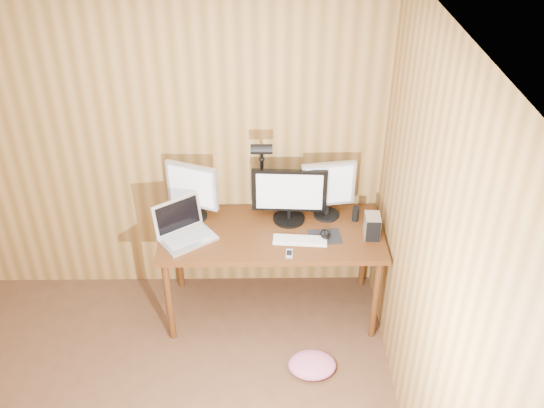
{
  "coord_description": "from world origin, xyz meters",
  "views": [
    {
      "loc": [
        0.89,
        -1.9,
        3.31
      ],
      "look_at": [
        0.93,
        1.58,
        1.02
      ],
      "focal_mm": 40.0,
      "sensor_mm": 36.0,
      "label": 1
    }
  ],
  "objects_px": {
    "hard_drive": "(372,226)",
    "desk": "(272,239)",
    "keyboard": "(300,240)",
    "mouse": "(325,234)",
    "monitor_left": "(192,190)",
    "laptop": "(183,229)",
    "phone": "(289,253)",
    "monitor_right": "(328,188)",
    "monitor_center": "(289,195)",
    "speaker": "(356,214)",
    "desk_lamp": "(262,166)"
  },
  "relations": [
    {
      "from": "monitor_center",
      "to": "laptop",
      "type": "xyz_separation_m",
      "value": [
        -0.75,
        -0.2,
        -0.15
      ]
    },
    {
      "from": "monitor_center",
      "to": "monitor_left",
      "type": "distance_m",
      "value": 0.7
    },
    {
      "from": "laptop",
      "to": "monitor_center",
      "type": "bearing_deg",
      "value": -20.77
    },
    {
      "from": "monitor_center",
      "to": "speaker",
      "type": "distance_m",
      "value": 0.52
    },
    {
      "from": "monitor_right",
      "to": "laptop",
      "type": "distance_m",
      "value": 1.08
    },
    {
      "from": "desk",
      "to": "laptop",
      "type": "bearing_deg",
      "value": -169.05
    },
    {
      "from": "monitor_center",
      "to": "mouse",
      "type": "height_order",
      "value": "monitor_center"
    },
    {
      "from": "mouse",
      "to": "speaker",
      "type": "relative_size",
      "value": 0.96
    },
    {
      "from": "laptop",
      "to": "phone",
      "type": "height_order",
      "value": "laptop"
    },
    {
      "from": "laptop",
      "to": "speaker",
      "type": "xyz_separation_m",
      "value": [
        1.24,
        0.18,
        -0.01
      ]
    },
    {
      "from": "desk",
      "to": "laptop",
      "type": "relative_size",
      "value": 3.45
    },
    {
      "from": "laptop",
      "to": "desk_lamp",
      "type": "bearing_deg",
      "value": -9.04
    },
    {
      "from": "monitor_left",
      "to": "phone",
      "type": "bearing_deg",
      "value": -12.12
    },
    {
      "from": "monitor_left",
      "to": "laptop",
      "type": "bearing_deg",
      "value": -81.14
    },
    {
      "from": "keyboard",
      "to": "mouse",
      "type": "bearing_deg",
      "value": 20.36
    },
    {
      "from": "hard_drive",
      "to": "speaker",
      "type": "bearing_deg",
      "value": 117.9
    },
    {
      "from": "laptop",
      "to": "phone",
      "type": "xyz_separation_m",
      "value": [
        0.74,
        -0.22,
        -0.06
      ]
    },
    {
      "from": "desk",
      "to": "monitor_center",
      "type": "xyz_separation_m",
      "value": [
        0.13,
        0.07,
        0.34
      ]
    },
    {
      "from": "mouse",
      "to": "desk",
      "type": "bearing_deg",
      "value": 163.02
    },
    {
      "from": "desk",
      "to": "monitor_center",
      "type": "bearing_deg",
      "value": 30.15
    },
    {
      "from": "desk",
      "to": "monitor_left",
      "type": "relative_size",
      "value": 3.6
    },
    {
      "from": "monitor_left",
      "to": "phone",
      "type": "xyz_separation_m",
      "value": [
        0.69,
        -0.46,
        -0.23
      ]
    },
    {
      "from": "monitor_center",
      "to": "hard_drive",
      "type": "distance_m",
      "value": 0.63
    },
    {
      "from": "mouse",
      "to": "laptop",
      "type": "bearing_deg",
      "value": -177.46
    },
    {
      "from": "desk",
      "to": "monitor_left",
      "type": "xyz_separation_m",
      "value": [
        -0.57,
        0.12,
        0.36
      ]
    },
    {
      "from": "laptop",
      "to": "keyboard",
      "type": "bearing_deg",
      "value": -40.16
    },
    {
      "from": "monitor_center",
      "to": "monitor_left",
      "type": "xyz_separation_m",
      "value": [
        -0.7,
        0.05,
        0.02
      ]
    },
    {
      "from": "laptop",
      "to": "mouse",
      "type": "relative_size",
      "value": 4.16
    },
    {
      "from": "keyboard",
      "to": "phone",
      "type": "height_order",
      "value": "keyboard"
    },
    {
      "from": "monitor_center",
      "to": "desk_lamp",
      "type": "bearing_deg",
      "value": 161.3
    },
    {
      "from": "monitor_left",
      "to": "mouse",
      "type": "xyz_separation_m",
      "value": [
        0.95,
        -0.26,
        -0.22
      ]
    },
    {
      "from": "phone",
      "to": "speaker",
      "type": "height_order",
      "value": "speaker"
    },
    {
      "from": "mouse",
      "to": "phone",
      "type": "relative_size",
      "value": 1.18
    },
    {
      "from": "speaker",
      "to": "desk",
      "type": "bearing_deg",
      "value": -174.35
    },
    {
      "from": "monitor_right",
      "to": "speaker",
      "type": "xyz_separation_m",
      "value": [
        0.21,
        -0.06,
        -0.18
      ]
    },
    {
      "from": "monitor_center",
      "to": "mouse",
      "type": "xyz_separation_m",
      "value": [
        0.25,
        -0.22,
        -0.2
      ]
    },
    {
      "from": "keyboard",
      "to": "mouse",
      "type": "relative_size",
      "value": 3.47
    },
    {
      "from": "hard_drive",
      "to": "desk",
      "type": "bearing_deg",
      "value": 172.46
    },
    {
      "from": "desk",
      "to": "monitor_center",
      "type": "relative_size",
      "value": 2.96
    },
    {
      "from": "mouse",
      "to": "desk_lamp",
      "type": "height_order",
      "value": "desk_lamp"
    },
    {
      "from": "laptop",
      "to": "hard_drive",
      "type": "bearing_deg",
      "value": -35.75
    },
    {
      "from": "monitor_left",
      "to": "speaker",
      "type": "height_order",
      "value": "monitor_left"
    },
    {
      "from": "keyboard",
      "to": "speaker",
      "type": "bearing_deg",
      "value": 36.17
    },
    {
      "from": "desk_lamp",
      "to": "phone",
      "type": "bearing_deg",
      "value": -88.18
    },
    {
      "from": "mouse",
      "to": "speaker",
      "type": "distance_m",
      "value": 0.32
    },
    {
      "from": "phone",
      "to": "speaker",
      "type": "bearing_deg",
      "value": 42.22
    },
    {
      "from": "phone",
      "to": "keyboard",
      "type": "bearing_deg",
      "value": 64.89
    },
    {
      "from": "desk",
      "to": "mouse",
      "type": "bearing_deg",
      "value": -20.75
    },
    {
      "from": "monitor_center",
      "to": "desk",
      "type": "bearing_deg",
      "value": -146.61
    },
    {
      "from": "speaker",
      "to": "monitor_center",
      "type": "bearing_deg",
      "value": 178.48
    }
  ]
}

